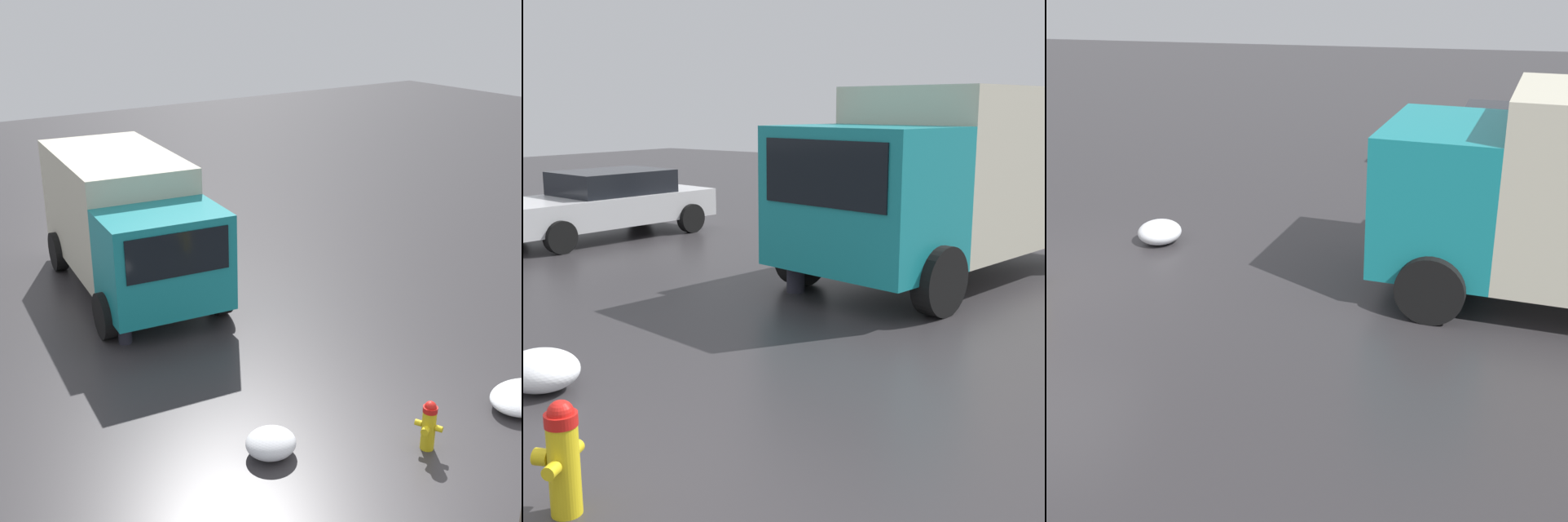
{
  "view_description": "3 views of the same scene",
  "coord_description": "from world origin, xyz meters",
  "views": [
    {
      "loc": [
        -5.93,
        7.0,
        6.34
      ],
      "look_at": [
        4.67,
        -0.28,
        1.36
      ],
      "focal_mm": 50.0,
      "sensor_mm": 36.0,
      "label": 1
    },
    {
      "loc": [
        -2.54,
        -3.69,
        2.58
      ],
      "look_at": [
        3.7,
        1.04,
        0.91
      ],
      "focal_mm": 50.0,
      "sensor_mm": 36.0,
      "label": 2
    },
    {
      "loc": [
        5.85,
        -8.43,
        4.38
      ],
      "look_at": [
        4.09,
        -0.15,
        0.8
      ],
      "focal_mm": 50.0,
      "sensor_mm": 36.0,
      "label": 3
    }
  ],
  "objects": [
    {
      "name": "delivery_truck",
      "position": [
        7.96,
        0.97,
        1.56
      ],
      "size": [
        6.13,
        3.2,
        2.86
      ],
      "rotation": [
        0.0,
        0.0,
        1.45
      ],
      "color": "teal",
      "rests_on": "ground_plane"
    },
    {
      "name": "pedestrian",
      "position": [
        5.52,
        2.22,
        0.93
      ],
      "size": [
        0.37,
        0.37,
        1.71
      ],
      "rotation": [
        0.0,
        0.0,
        2.16
      ],
      "color": "#23232D",
      "rests_on": "ground_plane"
    },
    {
      "name": "parked_car",
      "position": [
        6.83,
        7.91,
        0.69
      ],
      "size": [
        4.62,
        2.25,
        1.32
      ],
      "rotation": [
        0.0,
        0.0,
        1.49
      ],
      "color": "silver",
      "rests_on": "ground_plane"
    },
    {
      "name": "fire_hydrant",
      "position": [
        -0.0,
        0.0,
        0.4
      ],
      "size": [
        0.4,
        0.33,
        0.78
      ],
      "rotation": [
        0.0,
        0.0,
        2.01
      ],
      "color": "yellow",
      "rests_on": "ground_plane"
    },
    {
      "name": "snow_pile_by_hydrant",
      "position": [
        1.17,
        1.95,
        0.19
      ],
      "size": [
        0.7,
        0.74,
        0.37
      ],
      "color": "white",
      "rests_on": "ground_plane"
    },
    {
      "name": "ground_plane",
      "position": [
        0.0,
        0.0,
        0.0
      ],
      "size": [
        60.0,
        60.0,
        0.0
      ],
      "primitive_type": "plane",
      "color": "#333033"
    }
  ]
}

